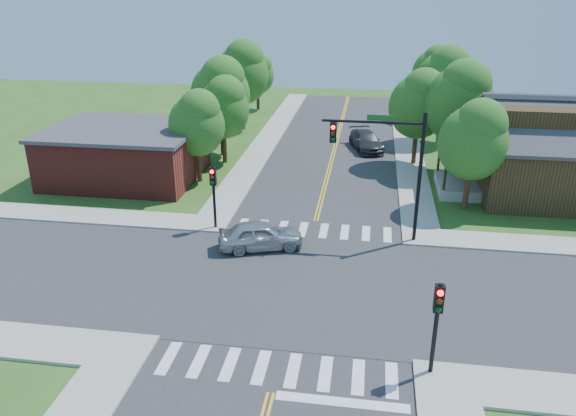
% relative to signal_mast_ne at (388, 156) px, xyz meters
% --- Properties ---
extents(ground, '(100.00, 100.00, 0.00)m').
position_rel_signal_mast_ne_xyz_m(ground, '(-3.91, -5.59, -4.85)').
color(ground, '#2D5219').
rests_on(ground, ground).
extents(road_ns, '(10.00, 90.00, 0.04)m').
position_rel_signal_mast_ne_xyz_m(road_ns, '(-3.91, -5.59, -4.83)').
color(road_ns, '#2D2D30').
rests_on(road_ns, ground).
extents(road_ew, '(90.00, 10.00, 0.04)m').
position_rel_signal_mast_ne_xyz_m(road_ew, '(-3.91, -5.59, -4.83)').
color(road_ew, '#2D2D30').
rests_on(road_ew, ground).
extents(intersection_patch, '(10.20, 10.20, 0.06)m').
position_rel_signal_mast_ne_xyz_m(intersection_patch, '(-3.91, -5.59, -4.85)').
color(intersection_patch, '#2D2D30').
rests_on(intersection_patch, ground).
extents(sidewalk_ne, '(40.00, 40.00, 0.14)m').
position_rel_signal_mast_ne_xyz_m(sidewalk_ne, '(11.90, 10.23, -4.78)').
color(sidewalk_ne, '#9E9B93').
rests_on(sidewalk_ne, ground).
extents(sidewalk_nw, '(40.00, 40.00, 0.14)m').
position_rel_signal_mast_ne_xyz_m(sidewalk_nw, '(-19.73, 10.23, -4.78)').
color(sidewalk_nw, '#9E9B93').
rests_on(sidewalk_nw, ground).
extents(crosswalk_north, '(8.85, 2.00, 0.01)m').
position_rel_signal_mast_ne_xyz_m(crosswalk_north, '(-3.91, 0.61, -4.80)').
color(crosswalk_north, white).
rests_on(crosswalk_north, ground).
extents(crosswalk_south, '(8.85, 2.00, 0.01)m').
position_rel_signal_mast_ne_xyz_m(crosswalk_south, '(-3.91, -11.79, -4.80)').
color(crosswalk_south, white).
rests_on(crosswalk_south, ground).
extents(centerline, '(0.30, 90.00, 0.01)m').
position_rel_signal_mast_ne_xyz_m(centerline, '(-3.91, -5.59, -4.80)').
color(centerline, yellow).
rests_on(centerline, ground).
extents(stop_bar, '(4.60, 0.45, 0.09)m').
position_rel_signal_mast_ne_xyz_m(stop_bar, '(-1.41, -13.19, -4.85)').
color(stop_bar, white).
rests_on(stop_bar, ground).
extents(signal_mast_ne, '(5.30, 0.42, 7.20)m').
position_rel_signal_mast_ne_xyz_m(signal_mast_ne, '(0.00, 0.00, 0.00)').
color(signal_mast_ne, black).
rests_on(signal_mast_ne, ground).
extents(signal_pole_se, '(0.34, 0.42, 3.80)m').
position_rel_signal_mast_ne_xyz_m(signal_pole_se, '(1.69, -11.21, -2.19)').
color(signal_pole_se, black).
rests_on(signal_pole_se, ground).
extents(signal_pole_nw, '(0.34, 0.42, 3.80)m').
position_rel_signal_mast_ne_xyz_m(signal_pole_nw, '(-9.51, -0.01, -2.19)').
color(signal_pole_nw, black).
rests_on(signal_pole_nw, ground).
extents(house_ne, '(13.05, 8.80, 7.11)m').
position_rel_signal_mast_ne_xyz_m(house_ne, '(11.19, 8.65, -1.52)').
color(house_ne, '#2F2110').
rests_on(house_ne, ground).
extents(building_nw, '(10.40, 8.40, 3.73)m').
position_rel_signal_mast_ne_xyz_m(building_nw, '(-18.11, 7.61, -2.97)').
color(building_nw, maroon).
rests_on(building_nw, ground).
extents(tree_e_a, '(4.13, 3.93, 7.03)m').
position_rel_signal_mast_ne_xyz_m(tree_e_a, '(5.16, 5.16, -0.25)').
color(tree_e_a, '#382314').
rests_on(tree_e_a, ground).
extents(tree_e_b, '(4.90, 4.65, 8.32)m').
position_rel_signal_mast_ne_xyz_m(tree_e_b, '(5.13, 12.37, 0.60)').
color(tree_e_b, '#382314').
rests_on(tree_e_b, ground).
extents(tree_e_c, '(4.90, 4.65, 8.33)m').
position_rel_signal_mast_ne_xyz_m(tree_e_c, '(4.95, 20.54, 0.60)').
color(tree_e_c, '#382314').
rests_on(tree_e_c, ground).
extents(tree_e_d, '(4.35, 4.13, 7.39)m').
position_rel_signal_mast_ne_xyz_m(tree_e_d, '(4.95, 29.31, -0.01)').
color(tree_e_d, '#382314').
rests_on(tree_e_d, ground).
extents(tree_w_a, '(3.87, 3.68, 6.59)m').
position_rel_signal_mast_ne_xyz_m(tree_w_a, '(-12.73, 7.76, -0.54)').
color(tree_w_a, '#382314').
rests_on(tree_w_a, ground).
extents(tree_w_b, '(4.68, 4.44, 7.95)m').
position_rel_signal_mast_ne_xyz_m(tree_w_b, '(-12.74, 14.20, 0.36)').
color(tree_w_b, '#382314').
rests_on(tree_w_b, ground).
extents(tree_w_c, '(4.91, 4.67, 8.35)m').
position_rel_signal_mast_ne_xyz_m(tree_w_c, '(-12.90, 22.46, 0.62)').
color(tree_w_c, '#382314').
rests_on(tree_w_c, ground).
extents(tree_w_d, '(3.54, 3.36, 6.02)m').
position_rel_signal_mast_ne_xyz_m(tree_w_d, '(-13.20, 30.96, -0.91)').
color(tree_w_d, '#382314').
rests_on(tree_w_d, ground).
extents(tree_house, '(4.36, 4.14, 7.42)m').
position_rel_signal_mast_ne_xyz_m(tree_house, '(2.48, 13.78, 0.01)').
color(tree_house, '#382314').
rests_on(tree_house, ground).
extents(tree_bldg, '(4.00, 3.80, 6.80)m').
position_rel_signal_mast_ne_xyz_m(tree_bldg, '(-12.05, 12.24, -0.40)').
color(tree_bldg, '#382314').
rests_on(tree_bldg, ground).
extents(car_silver, '(4.35, 5.50, 1.52)m').
position_rel_signal_mast_ne_xyz_m(car_silver, '(-6.44, -2.09, -4.09)').
color(car_silver, silver).
rests_on(car_silver, ground).
extents(car_dgrey, '(4.81, 6.15, 1.46)m').
position_rel_signal_mast_ne_xyz_m(car_dgrey, '(-1.33, 17.32, -4.12)').
color(car_dgrey, '#2F3234').
rests_on(car_dgrey, ground).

